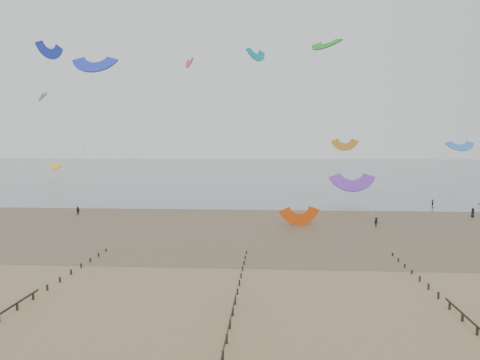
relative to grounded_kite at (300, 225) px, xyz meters
name	(u,v)px	position (x,y,z in m)	size (l,w,h in m)	color
ground	(200,281)	(-11.93, -33.17, 0.00)	(500.00, 500.00, 0.00)	brown
sea_and_shore	(207,223)	(-16.00, 1.23, 0.01)	(500.00, 665.00, 0.03)	#475654
kitesurfers	(376,209)	(15.89, 14.68, 0.86)	(121.92, 24.57, 1.86)	black
grounded_kite	(300,225)	(0.00, 0.00, 0.00)	(5.98, 3.13, 4.55)	#F7500F
kites_airborne	(203,109)	(-23.61, 48.86, 22.94)	(248.12, 110.59, 46.04)	blue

